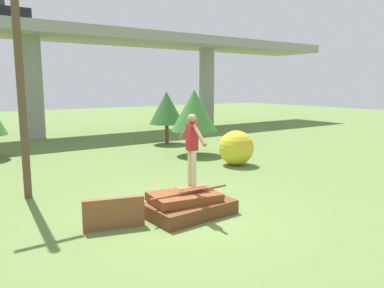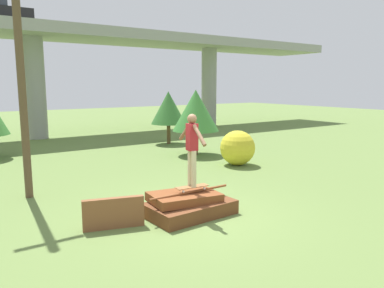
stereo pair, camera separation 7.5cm
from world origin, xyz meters
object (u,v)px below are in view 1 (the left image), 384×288
(skateboard, at_px, (192,187))
(tree_behind_right, at_px, (167,108))
(bush_yellow_flowering, at_px, (236,148))
(utility_pole, at_px, (18,44))
(tree_behind_left, at_px, (194,111))
(skater, at_px, (192,145))

(skateboard, xyz_separation_m, tree_behind_right, (4.99, 9.38, 1.19))
(bush_yellow_flowering, bearing_deg, utility_pole, 179.27)
(tree_behind_left, bearing_deg, bush_yellow_flowering, -87.72)
(skater, distance_m, tree_behind_right, 10.63)
(skateboard, distance_m, tree_behind_right, 10.69)
(tree_behind_left, relative_size, bush_yellow_flowering, 2.13)
(bush_yellow_flowering, bearing_deg, skateboard, -142.09)
(tree_behind_right, distance_m, bush_yellow_flowering, 6.04)
(tree_behind_left, xyz_separation_m, bush_yellow_flowering, (0.10, -2.60, -1.26))
(skater, xyz_separation_m, bush_yellow_flowering, (4.47, 3.48, -0.99))
(tree_behind_right, relative_size, bush_yellow_flowering, 2.04)
(skateboard, relative_size, bush_yellow_flowering, 0.62)
(tree_behind_left, distance_m, bush_yellow_flowering, 2.89)
(skater, height_order, tree_behind_left, tree_behind_left)
(skater, height_order, utility_pole, utility_pole)
(skateboard, xyz_separation_m, bush_yellow_flowering, (4.47, 3.48, 0.01))
(skater, distance_m, utility_pole, 5.17)
(tree_behind_right, bearing_deg, tree_behind_left, -100.69)
(skater, height_order, bush_yellow_flowering, skater)
(skater, xyz_separation_m, utility_pole, (-2.88, 3.58, 2.38))
(utility_pole, relative_size, tree_behind_left, 2.78)
(skater, distance_m, bush_yellow_flowering, 5.76)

